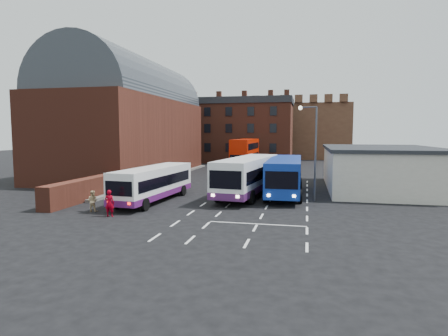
% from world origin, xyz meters
% --- Properties ---
extents(ground, '(180.00, 180.00, 0.00)m').
position_xyz_m(ground, '(0.00, 0.00, 0.00)').
color(ground, black).
extents(railway_station, '(12.00, 28.00, 16.00)m').
position_xyz_m(railway_station, '(-15.50, 21.00, 7.64)').
color(railway_station, '#602B1E').
rests_on(railway_station, ground).
extents(forecourt_wall, '(1.20, 10.00, 1.80)m').
position_xyz_m(forecourt_wall, '(-10.20, 2.00, 0.90)').
color(forecourt_wall, '#602B1E').
rests_on(forecourt_wall, ground).
extents(cream_building, '(10.40, 16.40, 4.25)m').
position_xyz_m(cream_building, '(15.00, 14.00, 2.16)').
color(cream_building, beige).
rests_on(cream_building, ground).
extents(brick_terrace, '(22.00, 10.00, 11.00)m').
position_xyz_m(brick_terrace, '(-6.00, 46.00, 5.50)').
color(brick_terrace, brown).
rests_on(brick_terrace, ground).
extents(castle_keep, '(22.00, 22.00, 12.00)m').
position_xyz_m(castle_keep, '(6.00, 66.00, 6.00)').
color(castle_keep, brown).
rests_on(castle_keep, ground).
extents(bus_white_outbound, '(3.19, 10.52, 2.83)m').
position_xyz_m(bus_white_outbound, '(-4.32, 2.87, 1.67)').
color(bus_white_outbound, white).
rests_on(bus_white_outbound, ground).
extents(bus_white_inbound, '(4.28, 12.76, 3.41)m').
position_xyz_m(bus_white_inbound, '(2.77, 7.42, 2.02)').
color(bus_white_inbound, white).
rests_on(bus_white_inbound, ground).
extents(bus_blue, '(3.23, 12.22, 3.32)m').
position_xyz_m(bus_blue, '(6.00, 8.40, 1.96)').
color(bus_blue, navy).
rests_on(bus_blue, ground).
extents(bus_red_double, '(3.06, 11.71, 4.67)m').
position_xyz_m(bus_red_double, '(-1.53, 32.20, 2.48)').
color(bus_red_double, '#C51700').
rests_on(bus_red_double, ground).
extents(street_lamp, '(1.55, 0.62, 7.86)m').
position_xyz_m(street_lamp, '(8.34, 6.06, 4.74)').
color(street_lamp, '#464950').
rests_on(street_lamp, ground).
extents(pedestrian_red, '(0.69, 0.49, 1.82)m').
position_xyz_m(pedestrian_red, '(-4.98, -3.06, 0.91)').
color(pedestrian_red, '#930012').
rests_on(pedestrian_red, ground).
extents(pedestrian_beige, '(0.80, 0.65, 1.53)m').
position_xyz_m(pedestrian_beige, '(-7.00, -1.87, 0.76)').
color(pedestrian_beige, tan).
rests_on(pedestrian_beige, ground).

